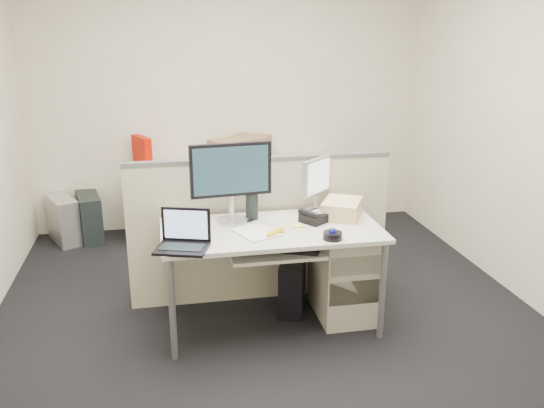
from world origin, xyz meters
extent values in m
cube|color=black|center=(0.00, 0.00, -0.01)|extent=(4.00, 4.50, 0.01)
cube|color=beige|center=(0.00, 2.25, 1.35)|extent=(4.00, 0.02, 2.70)
cube|color=beige|center=(0.00, -2.25, 1.35)|extent=(4.00, 0.02, 2.70)
cube|color=beige|center=(0.00, 0.00, 0.71)|extent=(1.50, 0.75, 0.03)
cylinder|color=slate|center=(-0.70, -0.33, 0.35)|extent=(0.04, 0.04, 0.70)
cylinder|color=slate|center=(-0.70, 0.33, 0.35)|extent=(0.04, 0.04, 0.70)
cylinder|color=slate|center=(0.70, -0.33, 0.35)|extent=(0.04, 0.04, 0.70)
cylinder|color=slate|center=(0.70, 0.33, 0.35)|extent=(0.04, 0.04, 0.70)
cube|color=beige|center=(0.00, -0.18, 0.62)|extent=(0.62, 0.32, 0.02)
cube|color=beige|center=(0.55, 0.05, 0.33)|extent=(0.40, 0.55, 0.65)
cube|color=beige|center=(0.00, 0.45, 0.55)|extent=(2.00, 0.06, 1.10)
cube|color=beige|center=(0.00, 1.93, 0.36)|extent=(2.00, 0.60, 0.72)
cube|color=black|center=(-0.25, 0.18, 1.01)|extent=(0.59, 0.27, 0.57)
cube|color=#B7B7BC|center=(0.40, 0.32, 0.93)|extent=(0.35, 0.34, 0.39)
cube|color=black|center=(-0.62, -0.28, 0.85)|extent=(0.37, 0.32, 0.24)
cylinder|color=black|center=(0.35, -0.28, 0.75)|extent=(0.13, 0.13, 0.05)
cube|color=black|center=(0.33, 0.08, 0.76)|extent=(0.25, 0.24, 0.06)
cube|color=silver|center=(-0.12, -0.08, 0.74)|extent=(0.33, 0.36, 0.01)
cube|color=#F6E350|center=(0.18, 0.00, 0.74)|extent=(0.09, 0.09, 0.01)
cylinder|color=black|center=(-0.10, 0.22, 0.82)|extent=(0.09, 0.09, 0.19)
ellipsoid|color=yellow|center=(0.00, -0.13, 0.75)|extent=(0.18, 0.16, 0.04)
cube|color=black|center=(-0.15, 0.20, 0.74)|extent=(0.09, 0.12, 0.01)
cube|color=#E6CC83|center=(0.55, 0.15, 0.79)|extent=(0.37, 0.40, 0.12)
cube|color=black|center=(0.05, -0.15, 0.64)|extent=(0.52, 0.34, 0.03)
cube|color=black|center=(0.20, 0.20, 0.20)|extent=(0.30, 0.46, 0.40)
cube|color=black|center=(-1.45, 2.03, 0.23)|extent=(0.29, 0.52, 0.46)
cube|color=#B7B7BC|center=(-1.70, 2.00, 0.23)|extent=(0.38, 0.52, 0.45)
cube|color=#947656|center=(-0.05, 1.81, 0.86)|extent=(0.46, 0.42, 0.28)
cube|color=#947656|center=(0.18, 2.05, 0.85)|extent=(0.46, 0.44, 0.26)
cube|color=#B90F00|center=(-0.90, 2.03, 0.87)|extent=(0.20, 0.32, 0.30)
camera|label=1|loc=(-0.71, -3.64, 2.07)|focal=38.00mm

